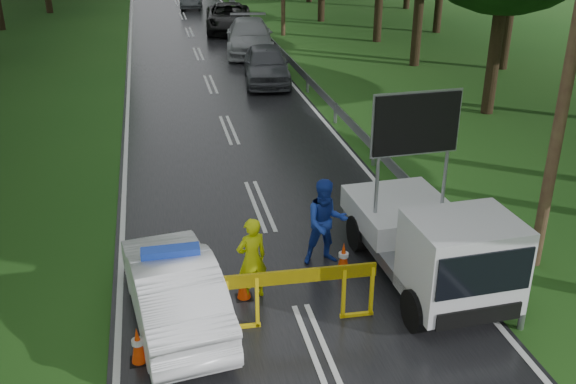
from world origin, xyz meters
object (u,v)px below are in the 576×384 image
object	(u,v)px
civilian	(326,222)
barrier	(301,283)
officer	(252,259)
police_sedan	(174,288)
work_truck	(433,242)
queue_car_second	(250,36)
queue_car_first	(267,64)
queue_car_third	(229,18)

from	to	relation	value
civilian	barrier	bearing A→B (deg)	-115.32
officer	police_sedan	bearing A→B (deg)	-1.17
work_truck	queue_car_second	size ratio (longest dim) A/B	0.83
police_sedan	queue_car_first	world-z (taller)	queue_car_first
work_truck	police_sedan	bearing A→B (deg)	179.34
queue_car_third	queue_car_first	bearing A→B (deg)	-84.06
work_truck	queue_car_first	xyz separation A→B (m)	(-0.31, 16.14, -0.20)
police_sedan	work_truck	world-z (taller)	work_truck
work_truck	civilian	xyz separation A→B (m)	(-1.79, 1.30, -0.04)
police_sedan	queue_car_third	xyz separation A→B (m)	(4.66, 28.27, 0.11)
work_truck	barrier	bearing A→B (deg)	-168.13
work_truck	barrier	xyz separation A→B (m)	(-2.79, -0.70, -0.13)
civilian	queue_car_first	size ratio (longest dim) A/B	0.41
work_truck	civilian	size ratio (longest dim) A/B	2.45
police_sedan	civilian	size ratio (longest dim) A/B	2.27
work_truck	officer	world-z (taller)	work_truck
police_sedan	barrier	bearing A→B (deg)	157.96
barrier	work_truck	bearing A→B (deg)	16.25
work_truck	barrier	distance (m)	2.88
barrier	police_sedan	bearing A→B (deg)	167.84
queue_car_first	queue_car_third	xyz separation A→B (m)	(-0.03, 12.00, 0.02)
barrier	officer	size ratio (longest dim) A/B	1.61
barrier	officer	distance (m)	1.23
queue_car_first	barrier	bearing A→B (deg)	-91.34
work_truck	queue_car_first	distance (m)	16.14
work_truck	queue_car_first	world-z (taller)	work_truck
queue_car_second	queue_car_third	distance (m)	6.01
police_sedan	queue_car_third	bearing A→B (deg)	-106.97
work_truck	queue_car_second	distance (m)	22.14
police_sedan	officer	bearing A→B (deg)	-171.45
queue_car_third	work_truck	bearing A→B (deg)	-83.49
civilian	queue_car_third	distance (m)	26.87
work_truck	officer	size ratio (longest dim) A/B	2.72
civilian	queue_car_second	xyz separation A→B (m)	(1.71, 20.83, -0.13)
work_truck	queue_car_second	bearing A→B (deg)	88.08
barrier	civilian	size ratio (longest dim) A/B	1.45
officer	queue_car_third	distance (m)	28.01
work_truck	queue_car_third	xyz separation A→B (m)	(-0.34, 28.14, -0.19)
civilian	queue_car_first	xyz separation A→B (m)	(1.48, 14.83, -0.16)
police_sedan	civilian	bearing A→B (deg)	-163.56
barrier	civilian	bearing A→B (deg)	65.67
police_sedan	queue_car_second	size ratio (longest dim) A/B	0.77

